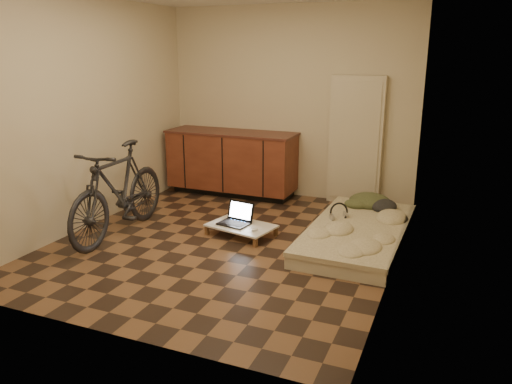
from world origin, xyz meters
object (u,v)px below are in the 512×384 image
at_px(bicycle, 118,186).
at_px(laptop, 236,219).
at_px(lap_desk, 241,226).
at_px(futon, 358,233).

bearing_deg(bicycle, laptop, 22.02).
bearing_deg(laptop, lap_desk, -16.26).
xyz_separation_m(futon, lap_desk, (-1.25, -0.32, 0.02)).
height_order(bicycle, lap_desk, bicycle).
relative_size(futon, lap_desk, 2.55).
bearing_deg(bicycle, futon, 15.52).
distance_m(lap_desk, laptop, 0.11).
bearing_deg(lap_desk, laptop, 166.39).
relative_size(bicycle, lap_desk, 2.19).
distance_m(futon, laptop, 1.36).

